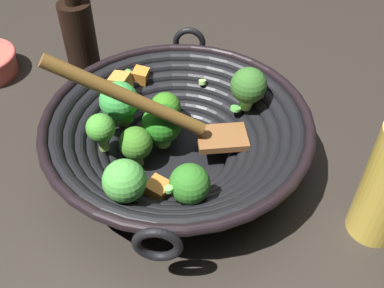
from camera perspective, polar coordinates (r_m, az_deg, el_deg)
ground_plane at (r=0.66m, az=-1.74°, el=-2.34°), size 4.00×4.00×0.00m
wok at (r=0.62m, az=-2.03°, el=1.32°), size 0.37×0.37×0.20m
soy_sauce_bottle at (r=0.79m, az=-13.83°, el=12.40°), size 0.05×0.05×0.20m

